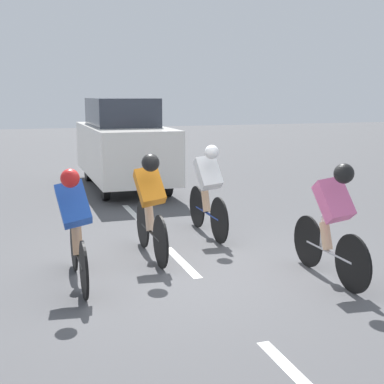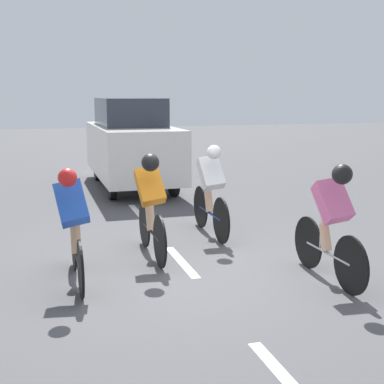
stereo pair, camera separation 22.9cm
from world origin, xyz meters
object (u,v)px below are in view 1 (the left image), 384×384
(cyclist_white, at_px, (208,189))
(cyclist_blue, at_px, (75,224))
(cyclist_pink, at_px, (333,218))
(cyclist_orange, at_px, (150,203))
(support_car, at_px, (123,143))

(cyclist_white, bearing_deg, cyclist_blue, 36.22)
(cyclist_blue, xyz_separation_m, cyclist_pink, (-2.93, 0.79, 0.03))
(cyclist_pink, bearing_deg, cyclist_blue, -15.01)
(cyclist_blue, bearing_deg, cyclist_white, -143.78)
(cyclist_white, relative_size, cyclist_orange, 1.03)
(cyclist_blue, height_order, support_car, support_car)
(cyclist_orange, distance_m, support_car, 5.76)
(cyclist_orange, xyz_separation_m, support_car, (-0.75, -5.71, 0.29))
(cyclist_white, height_order, cyclist_blue, cyclist_white)
(cyclist_white, distance_m, cyclist_orange, 1.45)
(cyclist_orange, relative_size, support_car, 0.39)
(cyclist_pink, xyz_separation_m, cyclist_orange, (1.85, -1.54, 0.00))
(cyclist_pink, height_order, cyclist_orange, cyclist_orange)
(support_car, bearing_deg, cyclist_white, 94.77)
(support_car, bearing_deg, cyclist_blue, 74.20)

